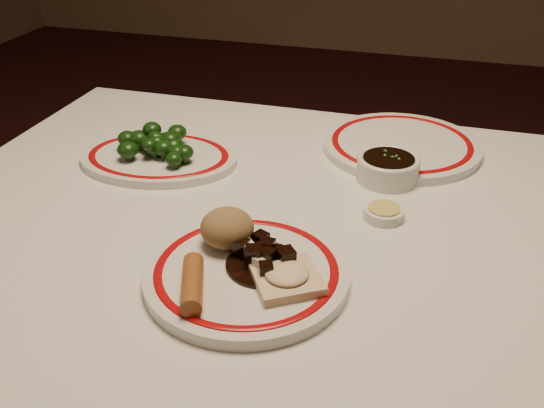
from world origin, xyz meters
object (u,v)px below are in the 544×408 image
(main_plate, at_px, (247,274))
(soy_bowl, at_px, (388,169))
(rice_mound, at_px, (227,228))
(dining_table, at_px, (287,265))
(fried_wonton, at_px, (287,277))
(broccoli_plate, at_px, (159,158))
(broccoli_pile, at_px, (158,143))
(stirfry_heap, at_px, (264,256))
(spring_roll, at_px, (192,284))

(main_plate, height_order, soy_bowl, soy_bowl)
(main_plate, xyz_separation_m, rice_mound, (-0.04, 0.05, 0.03))
(dining_table, xyz_separation_m, fried_wonton, (0.05, -0.18, 0.12))
(fried_wonton, distance_m, broccoli_plate, 0.45)
(fried_wonton, height_order, broccoli_pile, broccoli_pile)
(dining_table, distance_m, rice_mound, 0.19)
(dining_table, bearing_deg, soy_bowl, 52.25)
(rice_mound, distance_m, stirfry_heap, 0.07)
(main_plate, height_order, stirfry_heap, stirfry_heap)
(stirfry_heap, height_order, soy_bowl, stirfry_heap)
(broccoli_plate, height_order, soy_bowl, soy_bowl)
(soy_bowl, bearing_deg, main_plate, -112.91)
(rice_mound, xyz_separation_m, soy_bowl, (0.19, 0.29, -0.02))
(dining_table, xyz_separation_m, soy_bowl, (0.13, 0.17, 0.11))
(fried_wonton, bearing_deg, broccoli_plate, 136.97)
(stirfry_heap, bearing_deg, fried_wonton, -38.11)
(stirfry_heap, xyz_separation_m, broccoli_pile, (-0.28, 0.27, 0.01))
(dining_table, relative_size, soy_bowl, 11.29)
(spring_roll, height_order, broccoli_pile, broccoli_pile)
(stirfry_heap, bearing_deg, rice_mound, 154.12)
(fried_wonton, distance_m, soy_bowl, 0.36)
(main_plate, bearing_deg, soy_bowl, 67.09)
(broccoli_plate, bearing_deg, broccoli_pile, 0.26)
(spring_roll, relative_size, broccoli_pile, 0.63)
(stirfry_heap, distance_m, broccoli_plate, 0.39)
(rice_mound, bearing_deg, fried_wonton, -31.09)
(stirfry_heap, distance_m, soy_bowl, 0.35)
(dining_table, height_order, stirfry_heap, stirfry_heap)
(fried_wonton, bearing_deg, stirfry_heap, 141.89)
(dining_table, distance_m, main_plate, 0.20)
(main_plate, bearing_deg, fried_wonton, -13.32)
(broccoli_plate, bearing_deg, spring_roll, -58.50)
(fried_wonton, distance_m, broccoli_pile, 0.44)
(rice_mound, xyz_separation_m, broccoli_pile, (-0.22, 0.24, -0.01))
(dining_table, xyz_separation_m, spring_roll, (-0.06, -0.23, 0.12))
(soy_bowl, bearing_deg, spring_roll, -115.42)
(rice_mound, relative_size, fried_wonton, 0.66)
(spring_roll, bearing_deg, broccoli_pile, 100.26)
(stirfry_heap, bearing_deg, dining_table, 92.77)
(main_plate, bearing_deg, stirfry_heap, 43.49)
(main_plate, height_order, fried_wonton, fried_wonton)
(rice_mound, xyz_separation_m, broccoli_plate, (-0.22, 0.24, -0.04))
(fried_wonton, bearing_deg, dining_table, 104.59)
(dining_table, bearing_deg, fried_wonton, -75.41)
(main_plate, distance_m, fried_wonton, 0.06)
(main_plate, relative_size, broccoli_plate, 0.93)
(broccoli_plate, bearing_deg, stirfry_heap, -43.67)
(dining_table, height_order, fried_wonton, fried_wonton)
(rice_mound, height_order, spring_roll, rice_mound)
(rice_mound, height_order, fried_wonton, rice_mound)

